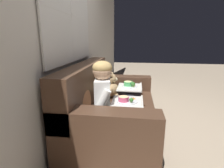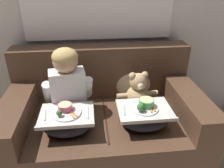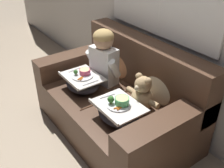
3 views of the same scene
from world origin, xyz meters
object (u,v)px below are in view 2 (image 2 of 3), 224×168
at_px(child_figure, 67,79).
at_px(couch, 104,117).
at_px(teddy_bear, 138,93).
at_px(lap_tray_child, 67,121).
at_px(throw_pillow_behind_child, 70,82).
at_px(lap_tray_teddy, 144,116).
at_px(throw_pillow_behind_teddy, 133,79).

bearing_deg(child_figure, couch, -3.15).
bearing_deg(teddy_bear, lap_tray_child, -156.83).
bearing_deg(throw_pillow_behind_child, lap_tray_teddy, -38.19).
bearing_deg(throw_pillow_behind_teddy, lap_tray_child, -141.85).
height_order(couch, child_figure, child_figure).
distance_m(teddy_bear, lap_tray_teddy, 0.27).
height_order(throw_pillow_behind_teddy, lap_tray_teddy, throw_pillow_behind_teddy).
distance_m(throw_pillow_behind_child, lap_tray_teddy, 0.78).
xyz_separation_m(lap_tray_child, lap_tray_teddy, (0.61, -0.00, 0.00)).
height_order(lap_tray_child, lap_tray_teddy, lap_tray_teddy).
relative_size(throw_pillow_behind_child, teddy_bear, 1.03).
bearing_deg(couch, lap_tray_teddy, -39.21).
bearing_deg(lap_tray_teddy, throw_pillow_behind_teddy, 90.02).
bearing_deg(teddy_bear, lap_tray_teddy, -90.04).
relative_size(teddy_bear, lap_tray_child, 0.92).
distance_m(throw_pillow_behind_child, throw_pillow_behind_teddy, 0.61).
bearing_deg(lap_tray_teddy, child_figure, 156.46).
bearing_deg(couch, throw_pillow_behind_teddy, 37.15).
xyz_separation_m(throw_pillow_behind_child, throw_pillow_behind_teddy, (0.61, 0.00, 0.00)).
bearing_deg(couch, lap_tray_child, -140.88).
xyz_separation_m(couch, throw_pillow_behind_teddy, (0.30, 0.23, 0.26)).
relative_size(couch, lap_tray_teddy, 3.91).
distance_m(teddy_bear, lap_tray_child, 0.66).
bearing_deg(couch, teddy_bear, 2.43).
distance_m(couch, throw_pillow_behind_child, 0.46).
relative_size(couch, lap_tray_child, 4.01).
height_order(throw_pillow_behind_child, lap_tray_child, throw_pillow_behind_child).
bearing_deg(throw_pillow_behind_child, lap_tray_child, -90.07).
bearing_deg(lap_tray_child, throw_pillow_behind_teddy, 38.15).
height_order(throw_pillow_behind_teddy, lap_tray_child, throw_pillow_behind_teddy).
distance_m(throw_pillow_behind_teddy, teddy_bear, 0.22).
height_order(throw_pillow_behind_child, child_figure, child_figure).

